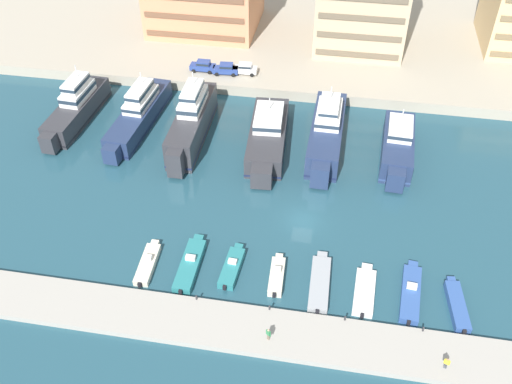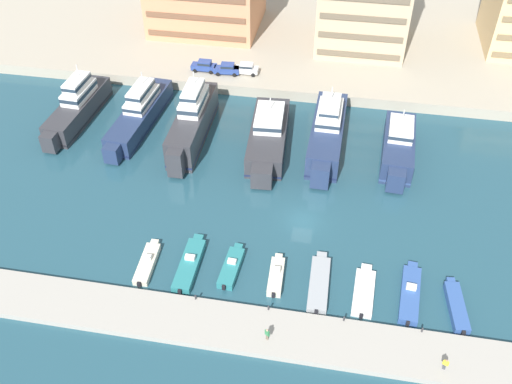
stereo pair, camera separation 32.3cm
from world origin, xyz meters
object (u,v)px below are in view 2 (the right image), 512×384
object	(u,v)px
yacht_navy_left	(140,113)
yacht_navy_center_right	(398,146)
yacht_charcoal_center_left	(268,135)
car_blue_left	(227,68)
motorboat_teal_mid_left	(232,267)
motorboat_blue_right	(456,306)
motorboat_cream_far_left	(147,263)
pedestrian_mid_deck	(267,334)
yacht_navy_center	(327,132)
motorboat_grey_center	(319,283)
yacht_charcoal_mid_left	(192,121)
motorboat_blue_mid_right	(410,293)
motorboat_cream_center_left	(276,276)
yacht_charcoal_far_left	(78,106)
pedestrian_near_edge	(446,364)
motorboat_white_center_right	(364,291)
car_white_mid_left	(246,68)
car_blue_far_left	(204,65)
motorboat_teal_left	(190,264)

from	to	relation	value
yacht_navy_left	yacht_navy_center_right	size ratio (longest dim) A/B	1.28
yacht_charcoal_center_left	yacht_navy_center_right	bearing A→B (deg)	1.68
yacht_navy_left	car_blue_left	world-z (taller)	yacht_navy_left
motorboat_teal_mid_left	motorboat_blue_right	xyz separation A→B (m)	(24.17, -1.19, -0.02)
motorboat_cream_far_left	motorboat_teal_mid_left	world-z (taller)	motorboat_teal_mid_left
yacht_charcoal_center_left	motorboat_teal_mid_left	bearing A→B (deg)	-90.75
yacht_charcoal_center_left	yacht_navy_center_right	xyz separation A→B (m)	(17.92, 0.52, 0.05)
pedestrian_mid_deck	motorboat_blue_right	bearing A→B (deg)	22.12
yacht_navy_center	motorboat_teal_mid_left	bearing A→B (deg)	-108.46
yacht_charcoal_center_left	pedestrian_mid_deck	bearing A→B (deg)	-80.98
yacht_navy_left	motorboat_cream_far_left	size ratio (longest dim) A/B	2.96
motorboat_blue_right	motorboat_grey_center	bearing A→B (deg)	178.02
yacht_navy_left	yacht_charcoal_mid_left	bearing A→B (deg)	-12.66
yacht_charcoal_mid_left	motorboat_blue_right	xyz separation A→B (m)	(34.82, -25.02, -2.39)
motorboat_blue_mid_right	motorboat_teal_mid_left	bearing A→B (deg)	179.21
yacht_charcoal_mid_left	motorboat_cream_center_left	world-z (taller)	yacht_charcoal_mid_left
pedestrian_mid_deck	yacht_charcoal_far_left	bearing A→B (deg)	134.99
motorboat_teal_mid_left	motorboat_cream_center_left	size ratio (longest dim) A/B	1.11
motorboat_cream_far_left	motorboat_teal_mid_left	bearing A→B (deg)	6.20
motorboat_grey_center	motorboat_blue_mid_right	size ratio (longest dim) A/B	0.97
yacht_navy_center	motorboat_blue_right	bearing A→B (deg)	-59.17
yacht_charcoal_center_left	pedestrian_near_edge	xyz separation A→B (m)	(21.97, -32.62, -0.28)
yacht_charcoal_mid_left	yacht_navy_center	xyz separation A→B (m)	(19.07, 1.38, -0.50)
motorboat_cream_far_left	yacht_charcoal_mid_left	bearing A→B (deg)	92.82
pedestrian_mid_deck	yacht_charcoal_center_left	bearing A→B (deg)	99.02
yacht_navy_center	motorboat_cream_far_left	size ratio (longest dim) A/B	2.87
yacht_charcoal_mid_left	motorboat_white_center_right	size ratio (longest dim) A/B	2.65
motorboat_cream_far_left	car_white_mid_left	bearing A→B (deg)	85.38
motorboat_teal_mid_left	motorboat_blue_right	size ratio (longest dim) A/B	0.92
car_blue_far_left	pedestrian_mid_deck	world-z (taller)	car_blue_far_left
yacht_charcoal_far_left	yacht_charcoal_center_left	distance (m)	29.21
motorboat_grey_center	motorboat_blue_right	xyz separation A→B (m)	(14.37, -0.50, -0.07)
yacht_navy_left	motorboat_cream_center_left	size ratio (longest dim) A/B	3.39
motorboat_blue_mid_right	yacht_navy_center	bearing A→B (deg)	113.47
motorboat_grey_center	pedestrian_near_edge	world-z (taller)	pedestrian_near_edge
yacht_charcoal_far_left	yacht_charcoal_center_left	size ratio (longest dim) A/B	0.96
yacht_navy_center	motorboat_teal_left	world-z (taller)	yacht_navy_center
yacht_navy_left	car_blue_left	distance (m)	17.22
yacht_charcoal_far_left	motorboat_blue_mid_right	bearing A→B (deg)	-28.06
motorboat_teal_left	motorboat_grey_center	distance (m)	14.50
yacht_charcoal_far_left	motorboat_cream_far_left	size ratio (longest dim) A/B	2.65
yacht_charcoal_mid_left	motorboat_white_center_right	bearing A→B (deg)	-44.33
yacht_navy_center	motorboat_teal_mid_left	distance (m)	26.64
yacht_charcoal_far_left	yacht_navy_center_right	bearing A→B (deg)	-1.77
yacht_charcoal_mid_left	yacht_navy_center_right	bearing A→B (deg)	0.39
motorboat_blue_right	pedestrian_mid_deck	world-z (taller)	pedestrian_mid_deck
car_blue_left	car_white_mid_left	world-z (taller)	same
motorboat_blue_mid_right	car_white_mid_left	world-z (taller)	car_white_mid_left
motorboat_blue_right	car_blue_left	size ratio (longest dim) A/B	1.71
car_white_mid_left	motorboat_grey_center	bearing A→B (deg)	-68.78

